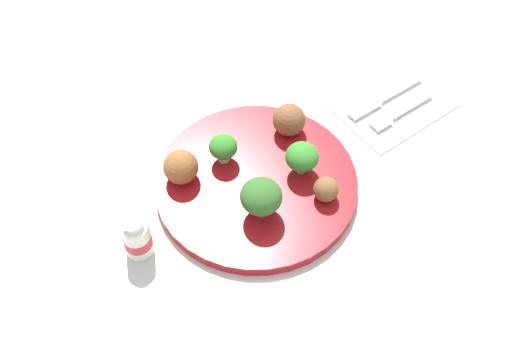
{
  "coord_description": "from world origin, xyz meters",
  "views": [
    {
      "loc": [
        0.32,
        0.38,
        0.68
      ],
      "look_at": [
        0.0,
        0.0,
        0.04
      ],
      "focal_mm": 42.3,
      "sensor_mm": 36.0,
      "label": 1
    }
  ],
  "objects_px": {
    "plate": "(256,183)",
    "meatball_front_left": "(289,120)",
    "broccoli_floret_back_left": "(261,197)",
    "fork": "(399,112)",
    "yogurt_bottle": "(137,238)",
    "meatball_back_left": "(326,189)",
    "napkin": "(394,105)",
    "broccoli_floret_mid_right": "(223,147)",
    "meatball_back_right": "(181,167)",
    "broccoli_floret_mid_left": "(302,157)",
    "knife": "(383,98)"
  },
  "relations": [
    {
      "from": "plate",
      "to": "meatball_front_left",
      "type": "xyz_separation_m",
      "value": [
        -0.09,
        -0.04,
        0.03
      ]
    },
    {
      "from": "broccoli_floret_back_left",
      "to": "fork",
      "type": "relative_size",
      "value": 0.49
    },
    {
      "from": "yogurt_bottle",
      "to": "meatball_front_left",
      "type": "bearing_deg",
      "value": -176.07
    },
    {
      "from": "meatball_back_left",
      "to": "broccoli_floret_back_left",
      "type": "bearing_deg",
      "value": -23.8
    },
    {
      "from": "napkin",
      "to": "fork",
      "type": "distance_m",
      "value": 0.02
    },
    {
      "from": "meatball_front_left",
      "to": "napkin",
      "type": "xyz_separation_m",
      "value": [
        -0.17,
        0.06,
        -0.04
      ]
    },
    {
      "from": "plate",
      "to": "yogurt_bottle",
      "type": "distance_m",
      "value": 0.18
    },
    {
      "from": "broccoli_floret_mid_right",
      "to": "meatball_back_left",
      "type": "bearing_deg",
      "value": 114.77
    },
    {
      "from": "broccoli_floret_back_left",
      "to": "yogurt_bottle",
      "type": "bearing_deg",
      "value": -23.28
    },
    {
      "from": "broccoli_floret_back_left",
      "to": "meatball_back_right",
      "type": "height_order",
      "value": "broccoli_floret_back_left"
    },
    {
      "from": "napkin",
      "to": "broccoli_floret_mid_left",
      "type": "bearing_deg",
      "value": 2.12
    },
    {
      "from": "meatball_back_left",
      "to": "napkin",
      "type": "height_order",
      "value": "meatball_back_left"
    },
    {
      "from": "meatball_back_left",
      "to": "yogurt_bottle",
      "type": "bearing_deg",
      "value": -23.46
    },
    {
      "from": "meatball_back_right",
      "to": "fork",
      "type": "height_order",
      "value": "meatball_back_right"
    },
    {
      "from": "broccoli_floret_mid_left",
      "to": "meatball_back_right",
      "type": "bearing_deg",
      "value": -35.95
    },
    {
      "from": "broccoli_floret_mid_left",
      "to": "meatball_front_left",
      "type": "xyz_separation_m",
      "value": [
        -0.04,
        -0.07,
        -0.01
      ]
    },
    {
      "from": "broccoli_floret_mid_right",
      "to": "meatball_back_left",
      "type": "height_order",
      "value": "broccoli_floret_mid_right"
    },
    {
      "from": "napkin",
      "to": "fork",
      "type": "height_order",
      "value": "fork"
    },
    {
      "from": "napkin",
      "to": "yogurt_bottle",
      "type": "xyz_separation_m",
      "value": [
        0.44,
        -0.04,
        0.03
      ]
    },
    {
      "from": "broccoli_floret_mid_left",
      "to": "knife",
      "type": "height_order",
      "value": "broccoli_floret_mid_left"
    },
    {
      "from": "yogurt_bottle",
      "to": "broccoli_floret_mid_left",
      "type": "bearing_deg",
      "value": 168.77
    },
    {
      "from": "broccoli_floret_back_left",
      "to": "meatball_back_left",
      "type": "distance_m",
      "value": 0.09
    },
    {
      "from": "napkin",
      "to": "meatball_back_right",
      "type": "bearing_deg",
      "value": -14.74
    },
    {
      "from": "plate",
      "to": "napkin",
      "type": "distance_m",
      "value": 0.26
    },
    {
      "from": "yogurt_bottle",
      "to": "fork",
      "type": "bearing_deg",
      "value": 172.51
    },
    {
      "from": "broccoli_floret_mid_right",
      "to": "fork",
      "type": "height_order",
      "value": "broccoli_floret_mid_right"
    },
    {
      "from": "broccoli_floret_mid_right",
      "to": "yogurt_bottle",
      "type": "relative_size",
      "value": 0.66
    },
    {
      "from": "fork",
      "to": "meatball_front_left",
      "type": "bearing_deg",
      "value": -25.44
    },
    {
      "from": "meatball_back_left",
      "to": "napkin",
      "type": "xyz_separation_m",
      "value": [
        -0.21,
        -0.06,
        -0.03
      ]
    },
    {
      "from": "broccoli_floret_mid_right",
      "to": "broccoli_floret_back_left",
      "type": "bearing_deg",
      "value": 79.77
    },
    {
      "from": "plate",
      "to": "broccoli_floret_mid_right",
      "type": "relative_size",
      "value": 6.35
    },
    {
      "from": "meatball_back_right",
      "to": "meatball_back_left",
      "type": "height_order",
      "value": "meatball_back_right"
    },
    {
      "from": "knife",
      "to": "broccoli_floret_mid_left",
      "type": "bearing_deg",
      "value": 7.5
    },
    {
      "from": "broccoli_floret_mid_left",
      "to": "meatball_back_right",
      "type": "distance_m",
      "value": 0.16
    },
    {
      "from": "broccoli_floret_back_left",
      "to": "meatball_back_right",
      "type": "bearing_deg",
      "value": -68.29
    },
    {
      "from": "plate",
      "to": "broccoli_floret_mid_right",
      "type": "bearing_deg",
      "value": -77.92
    },
    {
      "from": "broccoli_floret_mid_right",
      "to": "meatball_back_right",
      "type": "bearing_deg",
      "value": -10.56
    },
    {
      "from": "napkin",
      "to": "plate",
      "type": "bearing_deg",
      "value": -4.61
    },
    {
      "from": "broccoli_floret_mid_right",
      "to": "fork",
      "type": "relative_size",
      "value": 0.36
    },
    {
      "from": "plate",
      "to": "broccoli_floret_mid_right",
      "type": "distance_m",
      "value": 0.07
    },
    {
      "from": "meatball_back_right",
      "to": "broccoli_floret_mid_left",
      "type": "bearing_deg",
      "value": 144.05
    },
    {
      "from": "napkin",
      "to": "yogurt_bottle",
      "type": "bearing_deg",
      "value": -5.11
    },
    {
      "from": "broccoli_floret_back_left",
      "to": "meatball_back_left",
      "type": "relative_size",
      "value": 1.72
    },
    {
      "from": "plate",
      "to": "knife",
      "type": "bearing_deg",
      "value": 179.43
    },
    {
      "from": "napkin",
      "to": "meatball_front_left",
      "type": "bearing_deg",
      "value": -19.15
    },
    {
      "from": "broccoli_floret_mid_right",
      "to": "napkin",
      "type": "distance_m",
      "value": 0.29
    },
    {
      "from": "meatball_back_right",
      "to": "meatball_back_left",
      "type": "distance_m",
      "value": 0.2
    },
    {
      "from": "broccoli_floret_mid_right",
      "to": "meatball_back_left",
      "type": "xyz_separation_m",
      "value": [
        -0.06,
        0.14,
        -0.01
      ]
    },
    {
      "from": "napkin",
      "to": "broccoli_floret_back_left",
      "type": "bearing_deg",
      "value": 4.87
    },
    {
      "from": "broccoli_floret_back_left",
      "to": "napkin",
      "type": "relative_size",
      "value": 0.35
    }
  ]
}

